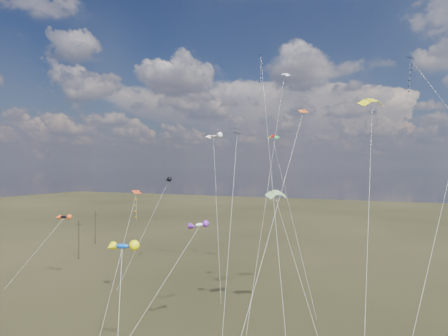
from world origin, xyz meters
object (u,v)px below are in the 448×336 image
at_px(utility_pole_near, 79,239).
at_px(utility_pole_far, 95,227).
at_px(novelty_black_orange, 63,217).
at_px(parafoil_yellow, 372,101).
at_px(diamond_black_high, 421,88).

distance_m(utility_pole_near, utility_pole_far, 16.12).
bearing_deg(novelty_black_orange, utility_pole_far, 122.37).
height_order(parafoil_yellow, novelty_black_orange, parafoil_yellow).
bearing_deg(parafoil_yellow, utility_pole_near, 161.11).
bearing_deg(utility_pole_far, parafoil_yellow, -27.15).
height_order(utility_pole_near, novelty_black_orange, novelty_black_orange).
relative_size(utility_pole_near, novelty_black_orange, 0.71).
xyz_separation_m(utility_pole_near, utility_pole_far, (-8.00, 14.00, 0.00)).
relative_size(utility_pole_near, utility_pole_far, 1.00).
distance_m(diamond_black_high, parafoil_yellow, 20.83).
xyz_separation_m(utility_pole_near, diamond_black_high, (63.48, -0.24, 26.30)).
height_order(utility_pole_near, parafoil_yellow, parafoil_yellow).
distance_m(utility_pole_far, novelty_black_orange, 32.89).
relative_size(diamond_black_high, novelty_black_orange, 3.16).
height_order(utility_pole_far, diamond_black_high, diamond_black_high).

